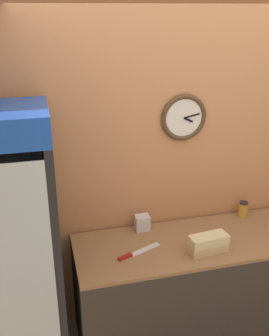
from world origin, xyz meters
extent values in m
cube|color=tan|center=(0.00, 1.25, 1.35)|extent=(5.20, 0.06, 2.70)
torus|color=#4C3823|center=(-0.07, 1.20, 1.72)|extent=(0.35, 0.04, 0.35)
cylinder|color=white|center=(-0.07, 1.20, 1.72)|extent=(0.29, 0.01, 0.29)
cube|color=black|center=(-0.04, 1.19, 1.71)|extent=(0.07, 0.01, 0.05)
cube|color=black|center=(-0.01, 1.19, 1.74)|extent=(0.12, 0.01, 0.03)
cube|color=#332D28|center=(0.00, 0.87, 0.42)|extent=(1.92, 0.65, 0.84)
cube|color=#8E6642|center=(0.00, 0.87, 0.85)|extent=(1.92, 0.65, 0.02)
cube|color=black|center=(-1.43, 1.18, 0.89)|extent=(0.75, 0.04, 1.77)
cube|color=black|center=(-1.08, 0.89, 0.89)|extent=(0.05, 0.61, 1.77)
cube|color=white|center=(-1.43, 1.15, 0.89)|extent=(0.65, 0.02, 1.67)
cube|color=silver|center=(-1.43, 0.58, 0.89)|extent=(0.65, 0.01, 1.67)
cube|color=silver|center=(-1.43, 0.87, 0.50)|extent=(0.63, 0.49, 0.01)
cube|color=silver|center=(-1.43, 0.87, 0.90)|extent=(0.63, 0.49, 0.01)
cylinder|color=#72337F|center=(-1.38, 0.67, 0.59)|extent=(0.07, 0.07, 0.16)
cylinder|color=#72337F|center=(-1.38, 0.67, 0.70)|extent=(0.03, 0.03, 0.07)
cylinder|color=#72337F|center=(-1.16, 0.66, 0.97)|extent=(0.06, 0.06, 0.13)
cylinder|color=#72337F|center=(-1.16, 0.66, 1.06)|extent=(0.02, 0.02, 0.05)
cylinder|color=gold|center=(-1.24, 0.67, 0.59)|extent=(0.07, 0.07, 0.17)
cylinder|color=gold|center=(-1.24, 0.67, 0.71)|extent=(0.03, 0.03, 0.07)
cylinder|color=#5B2D19|center=(-1.25, 0.66, 0.99)|extent=(0.06, 0.06, 0.18)
cylinder|color=#5B2D19|center=(-1.25, 0.66, 1.12)|extent=(0.02, 0.02, 0.08)
cylinder|color=#72337F|center=(-1.25, 0.66, 1.39)|extent=(0.06, 0.06, 0.18)
cylinder|color=#72337F|center=(-1.25, 0.66, 1.51)|extent=(0.02, 0.02, 0.08)
cylinder|color=#B2BCCC|center=(-1.36, 0.66, 0.98)|extent=(0.06, 0.06, 0.16)
cylinder|color=#B2BCCC|center=(-1.36, 0.66, 1.09)|extent=(0.03, 0.03, 0.07)
cube|color=tan|center=(-0.03, 0.72, 0.90)|extent=(0.28, 0.14, 0.07)
cube|color=beige|center=(-0.03, 0.72, 0.96)|extent=(0.29, 0.14, 0.07)
cube|color=silver|center=(-0.46, 0.86, 0.87)|extent=(0.24, 0.13, 0.00)
cube|color=maroon|center=(-0.62, 0.79, 0.88)|extent=(0.11, 0.06, 0.02)
cylinder|color=gold|center=(0.46, 1.13, 0.92)|extent=(0.08, 0.08, 0.12)
cylinder|color=#262628|center=(0.46, 1.13, 0.99)|extent=(0.07, 0.07, 0.01)
cube|color=silver|center=(-0.40, 1.13, 0.92)|extent=(0.11, 0.09, 0.12)
camera|label=1|loc=(-1.12, -1.44, 2.48)|focal=42.00mm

